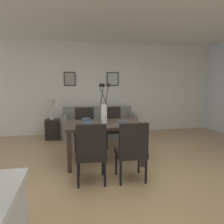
{
  "coord_description": "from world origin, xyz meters",
  "views": [
    {
      "loc": [
        -0.68,
        -2.99,
        1.5
      ],
      "look_at": [
        0.1,
        1.09,
        0.91
      ],
      "focal_mm": 34.2,
      "sensor_mm": 36.0,
      "label": 1
    }
  ],
  "objects_px": {
    "dining_table": "(104,128)",
    "bowl_far_left": "(123,122)",
    "centerpiece_vase": "(104,108)",
    "bowl_near_right": "(86,120)",
    "dining_chair_near_left": "(91,150)",
    "framed_picture_left": "(70,79)",
    "bowl_near_left": "(88,124)",
    "sofa": "(99,127)",
    "dining_chair_near_right": "(85,126)",
    "dining_chair_far_right": "(113,125)",
    "framed_picture_center": "(113,79)",
    "table_lamp": "(52,105)",
    "dining_chair_far_left": "(132,149)",
    "side_table": "(53,129)"
  },
  "relations": [
    {
      "from": "dining_chair_near_left",
      "to": "dining_chair_near_right",
      "type": "height_order",
      "value": "same"
    },
    {
      "from": "dining_chair_near_right",
      "to": "sofa",
      "type": "height_order",
      "value": "dining_chair_near_right"
    },
    {
      "from": "centerpiece_vase",
      "to": "sofa",
      "type": "distance_m",
      "value": 2.0
    },
    {
      "from": "bowl_near_right",
      "to": "framed_picture_left",
      "type": "height_order",
      "value": "framed_picture_left"
    },
    {
      "from": "dining_table",
      "to": "bowl_near_left",
      "type": "xyz_separation_m",
      "value": [
        -0.31,
        -0.2,
        0.13
      ]
    },
    {
      "from": "dining_table",
      "to": "framed_picture_center",
      "type": "height_order",
      "value": "framed_picture_center"
    },
    {
      "from": "table_lamp",
      "to": "framed_picture_left",
      "type": "xyz_separation_m",
      "value": [
        0.48,
        0.48,
        0.68
      ]
    },
    {
      "from": "dining_table",
      "to": "sofa",
      "type": "height_order",
      "value": "sofa"
    },
    {
      "from": "sofa",
      "to": "framed_picture_center",
      "type": "bearing_deg",
      "value": 45.8
    },
    {
      "from": "bowl_near_left",
      "to": "sofa",
      "type": "xyz_separation_m",
      "value": [
        0.46,
        2.05,
        -0.5
      ]
    },
    {
      "from": "dining_chair_near_right",
      "to": "dining_chair_far_right",
      "type": "distance_m",
      "value": 0.64
    },
    {
      "from": "framed_picture_left",
      "to": "framed_picture_center",
      "type": "relative_size",
      "value": 1.0
    },
    {
      "from": "dining_chair_far_right",
      "to": "dining_table",
      "type": "bearing_deg",
      "value": -110.79
    },
    {
      "from": "centerpiece_vase",
      "to": "bowl_near_left",
      "type": "xyz_separation_m",
      "value": [
        -0.32,
        -0.2,
        -0.24
      ]
    },
    {
      "from": "dining_table",
      "to": "bowl_far_left",
      "type": "distance_m",
      "value": 0.4
    },
    {
      "from": "dining_chair_near_right",
      "to": "dining_chair_far_left",
      "type": "relative_size",
      "value": 1.0
    },
    {
      "from": "side_table",
      "to": "dining_chair_near_right",
      "type": "bearing_deg",
      "value": -52.24
    },
    {
      "from": "dining_chair_far_left",
      "to": "table_lamp",
      "type": "relative_size",
      "value": 1.8
    },
    {
      "from": "table_lamp",
      "to": "bowl_far_left",
      "type": "bearing_deg",
      "value": -55.56
    },
    {
      "from": "sofa",
      "to": "framed_picture_left",
      "type": "relative_size",
      "value": 5.01
    },
    {
      "from": "bowl_near_right",
      "to": "framed_picture_left",
      "type": "relative_size",
      "value": 0.44
    },
    {
      "from": "dining_chair_near_right",
      "to": "table_lamp",
      "type": "distance_m",
      "value": 1.33
    },
    {
      "from": "bowl_near_left",
      "to": "centerpiece_vase",
      "type": "bearing_deg",
      "value": 32.41
    },
    {
      "from": "dining_chair_near_left",
      "to": "bowl_far_left",
      "type": "xyz_separation_m",
      "value": [
        0.64,
        0.65,
        0.27
      ]
    },
    {
      "from": "bowl_near_left",
      "to": "framed_picture_left",
      "type": "distance_m",
      "value": 2.67
    },
    {
      "from": "sofa",
      "to": "dining_table",
      "type": "bearing_deg",
      "value": -94.53
    },
    {
      "from": "bowl_near_left",
      "to": "bowl_far_left",
      "type": "relative_size",
      "value": 1.0
    },
    {
      "from": "dining_table",
      "to": "dining_chair_near_left",
      "type": "relative_size",
      "value": 1.52
    },
    {
      "from": "dining_chair_near_right",
      "to": "table_lamp",
      "type": "bearing_deg",
      "value": 127.76
    },
    {
      "from": "bowl_far_left",
      "to": "dining_chair_far_left",
      "type": "bearing_deg",
      "value": -92.66
    },
    {
      "from": "dining_chair_far_left",
      "to": "bowl_near_right",
      "type": "distance_m",
      "value": 1.26
    },
    {
      "from": "bowl_far_left",
      "to": "framed_picture_center",
      "type": "xyz_separation_m",
      "value": [
        0.3,
        2.53,
        0.8
      ]
    },
    {
      "from": "dining_table",
      "to": "table_lamp",
      "type": "distance_m",
      "value": 2.16
    },
    {
      "from": "dining_chair_far_right",
      "to": "framed_picture_center",
      "type": "relative_size",
      "value": 2.39
    },
    {
      "from": "framed_picture_center",
      "to": "dining_chair_near_right",
      "type": "bearing_deg",
      "value": -122.02
    },
    {
      "from": "centerpiece_vase",
      "to": "framed_picture_center",
      "type": "height_order",
      "value": "framed_picture_center"
    },
    {
      "from": "framed_picture_left",
      "to": "dining_chair_far_right",
      "type": "bearing_deg",
      "value": -57.16
    },
    {
      "from": "bowl_near_left",
      "to": "bowl_far_left",
      "type": "bearing_deg",
      "value": 0.0
    },
    {
      "from": "dining_chair_far_left",
      "to": "dining_table",
      "type": "bearing_deg",
      "value": 107.86
    },
    {
      "from": "dining_chair_far_right",
      "to": "centerpiece_vase",
      "type": "relative_size",
      "value": 1.25
    },
    {
      "from": "centerpiece_vase",
      "to": "table_lamp",
      "type": "relative_size",
      "value": 1.44
    },
    {
      "from": "centerpiece_vase",
      "to": "bowl_near_right",
      "type": "relative_size",
      "value": 4.32
    },
    {
      "from": "bowl_near_right",
      "to": "side_table",
      "type": "distance_m",
      "value": 1.9
    },
    {
      "from": "dining_chair_far_right",
      "to": "bowl_near_left",
      "type": "height_order",
      "value": "dining_chair_far_right"
    },
    {
      "from": "dining_chair_near_left",
      "to": "dining_chair_far_left",
      "type": "height_order",
      "value": "same"
    },
    {
      "from": "table_lamp",
      "to": "framed_picture_center",
      "type": "relative_size",
      "value": 1.33
    },
    {
      "from": "table_lamp",
      "to": "dining_chair_far_right",
      "type": "bearing_deg",
      "value": -34.71
    },
    {
      "from": "bowl_far_left",
      "to": "centerpiece_vase",
      "type": "bearing_deg",
      "value": 147.44
    },
    {
      "from": "dining_table",
      "to": "framed_picture_center",
      "type": "distance_m",
      "value": 2.58
    },
    {
      "from": "dining_chair_near_right",
      "to": "bowl_near_right",
      "type": "bearing_deg",
      "value": -90.18
    }
  ]
}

